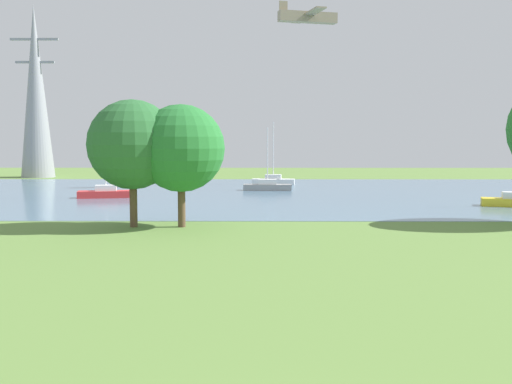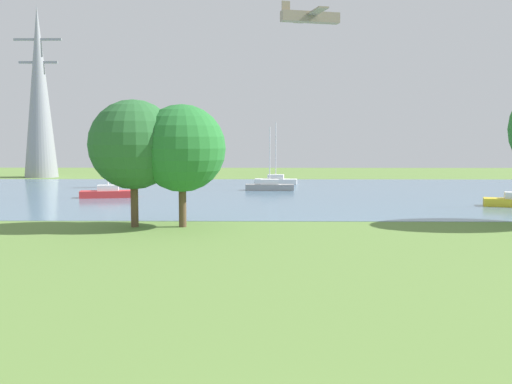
{
  "view_description": "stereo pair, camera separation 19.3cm",
  "coord_description": "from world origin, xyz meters",
  "px_view_note": "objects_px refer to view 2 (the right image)",
  "views": [
    {
      "loc": [
        -0.29,
        -7.66,
        5.11
      ],
      "look_at": [
        -0.47,
        20.34,
        2.68
      ],
      "focal_mm": 42.76,
      "sensor_mm": 36.0,
      "label": 1
    },
    {
      "loc": [
        -0.09,
        -7.66,
        5.11
      ],
      "look_at": [
        -0.47,
        20.34,
        2.68
      ],
      "focal_mm": 42.76,
      "sensor_mm": 36.0,
      "label": 2
    }
  ],
  "objects_px": {
    "sailboat_white": "(276,180)",
    "sailboat_red": "(108,192)",
    "tree_west_far": "(134,145)",
    "electricity_pylon": "(39,92)",
    "sailboat_gray": "(270,186)",
    "tree_west_near": "(182,148)",
    "light_aircraft": "(310,17)"
  },
  "relations": [
    {
      "from": "sailboat_white",
      "to": "sailboat_red",
      "type": "distance_m",
      "value": 22.0
    },
    {
      "from": "tree_west_far",
      "to": "electricity_pylon",
      "type": "bearing_deg",
      "value": 115.81
    },
    {
      "from": "electricity_pylon",
      "to": "sailboat_gray",
      "type": "bearing_deg",
      "value": -34.52
    },
    {
      "from": "sailboat_white",
      "to": "tree_west_near",
      "type": "bearing_deg",
      "value": -100.18
    },
    {
      "from": "sailboat_red",
      "to": "sailboat_gray",
      "type": "bearing_deg",
      "value": 28.64
    },
    {
      "from": "sailboat_red",
      "to": "sailboat_white",
      "type": "bearing_deg",
      "value": 47.0
    },
    {
      "from": "sailboat_gray",
      "to": "tree_west_far",
      "type": "distance_m",
      "value": 27.17
    },
    {
      "from": "sailboat_white",
      "to": "tree_west_far",
      "type": "relative_size",
      "value": 0.95
    },
    {
      "from": "sailboat_gray",
      "to": "light_aircraft",
      "type": "xyz_separation_m",
      "value": [
        4.29,
        5.52,
        17.68
      ]
    },
    {
      "from": "sailboat_white",
      "to": "sailboat_gray",
      "type": "distance_m",
      "value": 8.35
    },
    {
      "from": "tree_west_far",
      "to": "sailboat_gray",
      "type": "bearing_deg",
      "value": 72.38
    },
    {
      "from": "tree_west_near",
      "to": "tree_west_far",
      "type": "bearing_deg",
      "value": -179.15
    },
    {
      "from": "tree_west_far",
      "to": "electricity_pylon",
      "type": "distance_m",
      "value": 52.27
    },
    {
      "from": "sailboat_red",
      "to": "tree_west_near",
      "type": "bearing_deg",
      "value": -63.28
    },
    {
      "from": "sailboat_white",
      "to": "light_aircraft",
      "type": "relative_size",
      "value": 0.84
    },
    {
      "from": "tree_west_far",
      "to": "light_aircraft",
      "type": "xyz_separation_m",
      "value": [
        12.41,
        31.08,
        13.34
      ]
    },
    {
      "from": "tree_west_far",
      "to": "light_aircraft",
      "type": "relative_size",
      "value": 0.88
    },
    {
      "from": "electricity_pylon",
      "to": "sailboat_white",
      "type": "bearing_deg",
      "value": -22.14
    },
    {
      "from": "sailboat_white",
      "to": "light_aircraft",
      "type": "distance_m",
      "value": 18.23
    },
    {
      "from": "tree_west_near",
      "to": "sailboat_red",
      "type": "bearing_deg",
      "value": 116.72
    },
    {
      "from": "sailboat_white",
      "to": "electricity_pylon",
      "type": "height_order",
      "value": "electricity_pylon"
    },
    {
      "from": "sailboat_red",
      "to": "tree_west_near",
      "type": "xyz_separation_m",
      "value": [
        8.93,
        -17.74,
        4.11
      ]
    },
    {
      "from": "tree_west_near",
      "to": "sailboat_gray",
      "type": "bearing_deg",
      "value": 78.23
    },
    {
      "from": "tree_west_near",
      "to": "sailboat_white",
      "type": "bearing_deg",
      "value": 79.82
    },
    {
      "from": "tree_west_far",
      "to": "sailboat_red",
      "type": "bearing_deg",
      "value": 109.01
    },
    {
      "from": "sailboat_gray",
      "to": "tree_west_near",
      "type": "height_order",
      "value": "tree_west_near"
    },
    {
      "from": "sailboat_gray",
      "to": "tree_west_near",
      "type": "relative_size",
      "value": 0.88
    },
    {
      "from": "electricity_pylon",
      "to": "sailboat_red",
      "type": "bearing_deg",
      "value": -60.35
    },
    {
      "from": "sailboat_white",
      "to": "tree_west_far",
      "type": "height_order",
      "value": "tree_west_far"
    },
    {
      "from": "sailboat_white",
      "to": "electricity_pylon",
      "type": "relative_size",
      "value": 0.31
    },
    {
      "from": "tree_west_far",
      "to": "electricity_pylon",
      "type": "xyz_separation_m",
      "value": [
        -22.57,
        46.67,
        6.68
      ]
    },
    {
      "from": "electricity_pylon",
      "to": "tree_west_near",
      "type": "bearing_deg",
      "value": -61.44
    }
  ]
}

